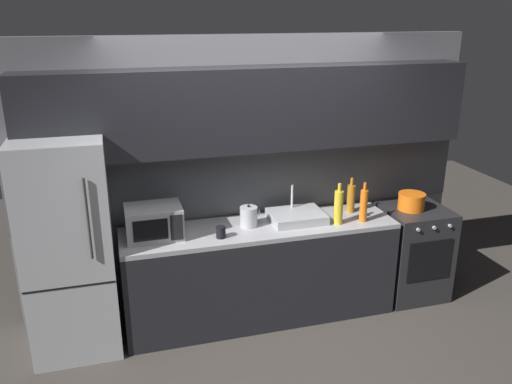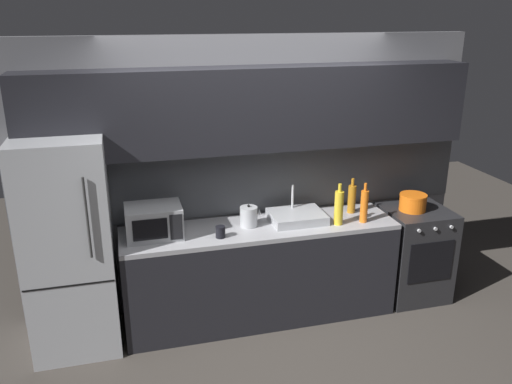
# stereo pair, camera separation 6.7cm
# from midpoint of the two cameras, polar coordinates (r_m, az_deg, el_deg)

# --- Properties ---
(ground_plane) EXTENTS (10.00, 10.00, 0.00)m
(ground_plane) POSITION_cam_midpoint_polar(r_m,az_deg,el_deg) (4.31, 4.27, -19.46)
(ground_plane) COLOR #3D3833
(back_wall) EXTENTS (4.16, 0.44, 2.50)m
(back_wall) POSITION_cam_midpoint_polar(r_m,az_deg,el_deg) (4.65, -0.08, 5.04)
(back_wall) COLOR slate
(back_wall) RESTS_ON ground
(counter_run) EXTENTS (2.42, 0.60, 0.90)m
(counter_run) POSITION_cam_midpoint_polar(r_m,az_deg,el_deg) (4.78, 0.85, -8.71)
(counter_run) COLOR black
(counter_run) RESTS_ON ground
(refrigerator) EXTENTS (0.68, 0.69, 1.80)m
(refrigerator) POSITION_cam_midpoint_polar(r_m,az_deg,el_deg) (4.46, -19.31, -5.60)
(refrigerator) COLOR #ADAFB5
(refrigerator) RESTS_ON ground
(oven_range) EXTENTS (0.60, 0.62, 0.90)m
(oven_range) POSITION_cam_midpoint_polar(r_m,az_deg,el_deg) (5.37, 17.10, -6.33)
(oven_range) COLOR #232326
(oven_range) RESTS_ON ground
(microwave) EXTENTS (0.46, 0.35, 0.27)m
(microwave) POSITION_cam_midpoint_polar(r_m,az_deg,el_deg) (4.41, -10.67, -3.15)
(microwave) COLOR #A8AAAF
(microwave) RESTS_ON counter_run
(sink_basin) EXTENTS (0.48, 0.38, 0.30)m
(sink_basin) POSITION_cam_midpoint_polar(r_m,az_deg,el_deg) (4.70, 4.90, -2.69)
(sink_basin) COLOR #ADAFB5
(sink_basin) RESTS_ON counter_run
(kettle) EXTENTS (0.19, 0.15, 0.20)m
(kettle) POSITION_cam_midpoint_polar(r_m,az_deg,el_deg) (4.55, -0.37, -2.69)
(kettle) COLOR #B7BABF
(kettle) RESTS_ON counter_run
(wine_bottle_yellow) EXTENTS (0.08, 0.08, 0.37)m
(wine_bottle_yellow) POSITION_cam_midpoint_polar(r_m,az_deg,el_deg) (4.63, 9.44, -1.66)
(wine_bottle_yellow) COLOR gold
(wine_bottle_yellow) RESTS_ON counter_run
(wine_bottle_amber) EXTENTS (0.07, 0.07, 0.33)m
(wine_bottle_amber) POSITION_cam_midpoint_polar(r_m,az_deg,el_deg) (4.93, 10.80, -0.70)
(wine_bottle_amber) COLOR #B27019
(wine_bottle_amber) RESTS_ON counter_run
(wine_bottle_orange) EXTENTS (0.07, 0.07, 0.36)m
(wine_bottle_orange) POSITION_cam_midpoint_polar(r_m,az_deg,el_deg) (4.73, 12.12, -1.48)
(wine_bottle_orange) COLOR orange
(wine_bottle_orange) RESTS_ON counter_run
(mug_dark) EXTENTS (0.08, 0.08, 0.10)m
(mug_dark) POSITION_cam_midpoint_polar(r_m,az_deg,el_deg) (4.35, -3.47, -4.37)
(mug_dark) COLOR black
(mug_dark) RESTS_ON counter_run
(cooking_pot) EXTENTS (0.25, 0.25, 0.16)m
(cooking_pot) POSITION_cam_midpoint_polar(r_m,az_deg,el_deg) (5.14, 17.10, -1.08)
(cooking_pot) COLOR orange
(cooking_pot) RESTS_ON oven_range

